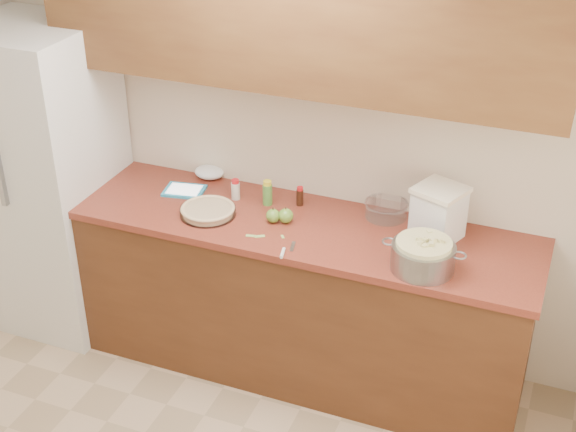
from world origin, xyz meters
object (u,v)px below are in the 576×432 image
at_px(pie, 208,211).
at_px(tablet, 184,191).
at_px(flour_canister, 438,213).
at_px(colander, 423,256).

xyz_separation_m(pie, tablet, (-0.24, 0.18, -0.02)).
xyz_separation_m(flour_canister, tablet, (-1.39, -0.03, -0.13)).
bearing_deg(pie, tablet, 142.37).
bearing_deg(flour_canister, colander, -89.80).
relative_size(colander, flour_canister, 1.38).
distance_m(flour_canister, tablet, 1.40).
bearing_deg(colander, pie, 175.43).
bearing_deg(tablet, colander, -21.12).
bearing_deg(colander, tablet, 168.83).
xyz_separation_m(pie, colander, (1.16, -0.09, 0.05)).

